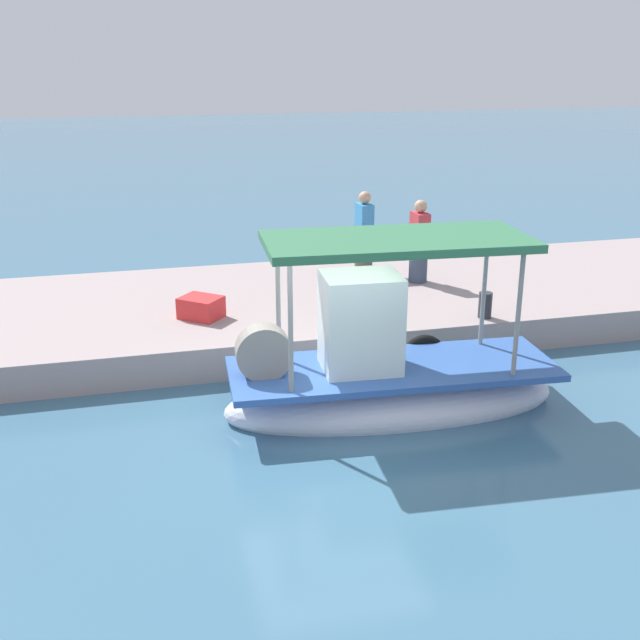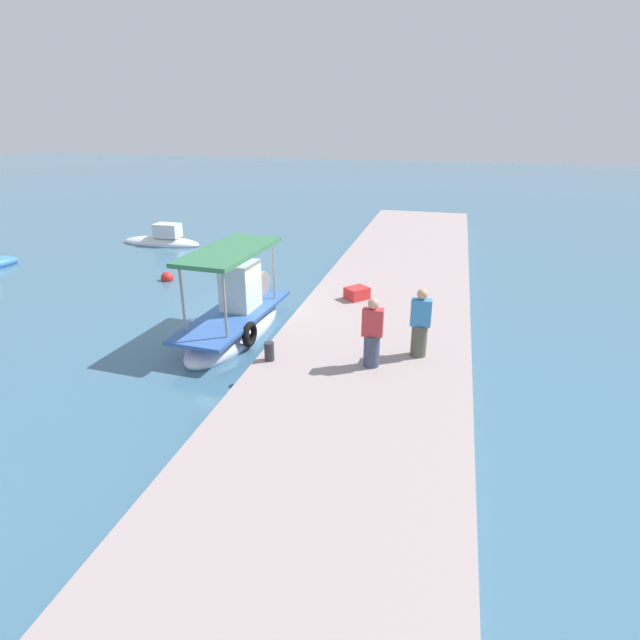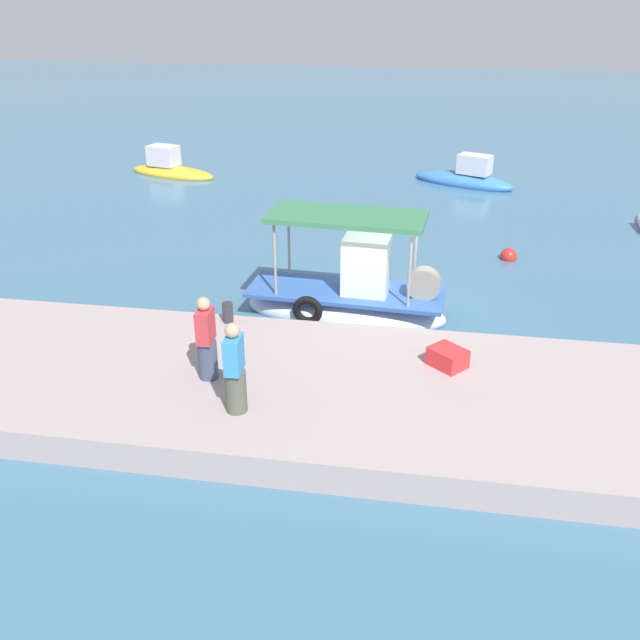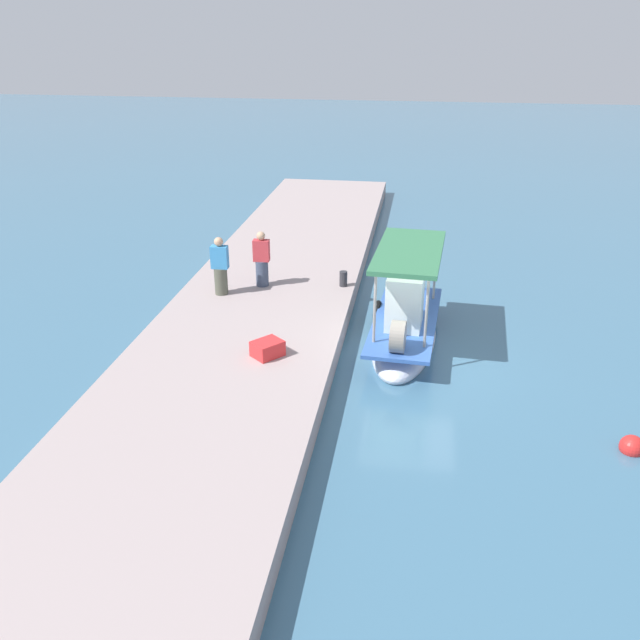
# 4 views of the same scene
# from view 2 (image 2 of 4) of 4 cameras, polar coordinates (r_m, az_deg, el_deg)

# --- Properties ---
(ground_plane) EXTENTS (120.00, 120.00, 0.00)m
(ground_plane) POSITION_cam_2_polar(r_m,az_deg,el_deg) (16.66, -8.79, -0.23)
(ground_plane) COLOR #3F6B87
(dock_quay) EXTENTS (36.00, 5.15, 0.59)m
(dock_quay) POSITION_cam_2_polar(r_m,az_deg,el_deg) (15.42, 6.63, -0.79)
(dock_quay) COLOR #A49391
(dock_quay) RESTS_ON ground_plane
(main_fishing_boat) EXTENTS (5.13, 1.97, 3.00)m
(main_fishing_boat) POSITION_cam_2_polar(r_m,az_deg,el_deg) (15.59, -9.26, 0.21)
(main_fishing_boat) COLOR silver
(main_fishing_boat) RESTS_ON ground_plane
(fisherman_near_bollard) EXTENTS (0.39, 0.49, 1.70)m
(fisherman_near_bollard) POSITION_cam_2_polar(r_m,az_deg,el_deg) (12.14, 5.78, -1.75)
(fisherman_near_bollard) COLOR #3C475D
(fisherman_near_bollard) RESTS_ON dock_quay
(fisherman_by_crate) EXTENTS (0.40, 0.50, 1.74)m
(fisherman_by_crate) POSITION_cam_2_polar(r_m,az_deg,el_deg) (12.82, 10.99, -0.65)
(fisherman_by_crate) COLOR #505344
(fisherman_by_crate) RESTS_ON dock_quay
(mooring_bollard) EXTENTS (0.24, 0.24, 0.47)m
(mooring_bollard) POSITION_cam_2_polar(r_m,az_deg,el_deg) (12.63, -5.62, -3.46)
(mooring_bollard) COLOR #2D2D33
(mooring_bollard) RESTS_ON dock_quay
(cargo_crate) EXTENTS (0.89, 0.87, 0.38)m
(cargo_crate) POSITION_cam_2_polar(r_m,az_deg,el_deg) (16.76, 4.11, 2.98)
(cargo_crate) COLOR red
(cargo_crate) RESTS_ON dock_quay
(marker_buoy) EXTENTS (0.50, 0.50, 0.50)m
(marker_buoy) POSITION_cam_2_polar(r_m,az_deg,el_deg) (21.46, -16.51, 4.48)
(marker_buoy) COLOR red
(marker_buoy) RESTS_ON ground_plane
(moored_boat_far) EXTENTS (1.36, 4.16, 1.31)m
(moored_boat_far) POSITION_cam_2_polar(r_m,az_deg,el_deg) (27.53, -17.01, 8.35)
(moored_boat_far) COLOR silver
(moored_boat_far) RESTS_ON ground_plane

